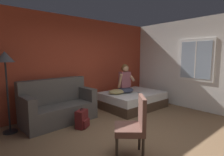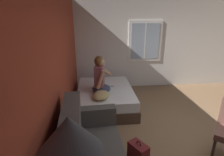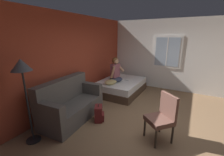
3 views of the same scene
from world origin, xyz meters
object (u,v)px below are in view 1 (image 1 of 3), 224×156
bed (132,100)px  person_seated (125,81)px  cell_phone (139,92)px  side_chair (134,124)px  throw_pillow (116,92)px  couch (58,106)px  floor_lamp (5,65)px  backpack (82,119)px

bed → person_seated: size_ratio=2.12×
cell_phone → side_chair: bearing=37.4°
throw_pillow → side_chair: bearing=-125.1°
couch → floor_lamp: 1.47m
throw_pillow → cell_phone: bearing=-23.9°
person_seated → side_chair: bearing=-131.3°
bed → throw_pillow: (-0.56, 0.12, 0.31)m
backpack → person_seated: bearing=15.4°
cell_phone → floor_lamp: (-3.43, 0.55, 0.94)m
backpack → side_chair: bearing=-88.0°
side_chair → cell_phone: 2.70m
backpack → throw_pillow: bearing=18.8°
person_seated → cell_phone: (0.31, -0.29, -0.35)m
couch → backpack: (0.25, -0.71, -0.20)m
person_seated → cell_phone: size_ratio=6.08×
couch → backpack: size_ratio=3.83×
throw_pillow → cell_phone: (0.66, -0.29, -0.07)m
person_seated → backpack: 2.00m
side_chair → cell_phone: bearing=39.7°
side_chair → throw_pillow: size_ratio=2.04×
side_chair → floor_lamp: (-1.35, 2.27, 0.90)m
backpack → cell_phone: size_ratio=3.18×
couch → side_chair: 2.25m
person_seated → throw_pillow: (-0.35, 0.00, -0.29)m
backpack → floor_lamp: 1.94m
bed → backpack: size_ratio=4.05×
throw_pillow → cell_phone: throw_pillow is taller
backpack → throw_pillow: size_ratio=0.95×
side_chair → person_seated: person_seated is taller
couch → floor_lamp: size_ratio=1.03×
couch → backpack: 0.78m
backpack → couch: bearing=109.1°
couch → person_seated: bearing=-5.9°
couch → throw_pillow: couch is taller
bed → cell_phone: cell_phone is taller
person_seated → backpack: person_seated is taller
couch → backpack: couch is taller
person_seated → floor_lamp: floor_lamp is taller
person_seated → backpack: size_ratio=1.91×
cell_phone → floor_lamp: 3.60m
bed → throw_pillow: bearing=167.8°
cell_phone → couch: bearing=-14.2°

